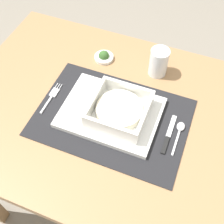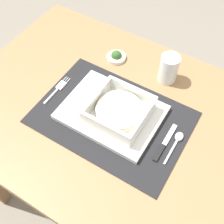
# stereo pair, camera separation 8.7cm
# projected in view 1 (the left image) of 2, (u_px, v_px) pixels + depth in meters

# --- Properties ---
(ground_plane) EXTENTS (6.00, 6.00, 0.00)m
(ground_plane) POSITION_uv_depth(u_px,v_px,m) (108.00, 191.00, 1.49)
(ground_plane) COLOR gray
(dining_table) EXTENTS (0.96, 0.71, 0.70)m
(dining_table) POSITION_uv_depth(u_px,v_px,m) (106.00, 128.00, 1.00)
(dining_table) COLOR #936D47
(dining_table) RESTS_ON ground
(placemat) EXTENTS (0.46, 0.32, 0.00)m
(placemat) POSITION_uv_depth(u_px,v_px,m) (112.00, 117.00, 0.89)
(placemat) COLOR black
(placemat) RESTS_ON dining_table
(serving_plate) EXTENTS (0.30, 0.22, 0.02)m
(serving_plate) POSITION_uv_depth(u_px,v_px,m) (111.00, 112.00, 0.89)
(serving_plate) COLOR white
(serving_plate) RESTS_ON placemat
(porridge_bowl) EXTENTS (0.17, 0.17, 0.05)m
(porridge_bowl) POSITION_uv_depth(u_px,v_px,m) (119.00, 110.00, 0.86)
(porridge_bowl) COLOR white
(porridge_bowl) RESTS_ON serving_plate
(fork) EXTENTS (0.02, 0.13, 0.00)m
(fork) POSITION_uv_depth(u_px,v_px,m) (52.00, 96.00, 0.94)
(fork) COLOR silver
(fork) RESTS_ON placemat
(spoon) EXTENTS (0.02, 0.12, 0.01)m
(spoon) POSITION_uv_depth(u_px,v_px,m) (180.00, 130.00, 0.86)
(spoon) COLOR silver
(spoon) RESTS_ON placemat
(butter_knife) EXTENTS (0.01, 0.14, 0.01)m
(butter_knife) POSITION_uv_depth(u_px,v_px,m) (168.00, 137.00, 0.85)
(butter_knife) COLOR black
(butter_knife) RESTS_ON placemat
(drinking_glass) EXTENTS (0.06, 0.06, 0.10)m
(drinking_glass) POSITION_uv_depth(u_px,v_px,m) (158.00, 63.00, 0.97)
(drinking_glass) COLOR white
(drinking_glass) RESTS_ON dining_table
(condiment_saucer) EXTENTS (0.07, 0.07, 0.04)m
(condiment_saucer) POSITION_uv_depth(u_px,v_px,m) (104.00, 57.00, 1.04)
(condiment_saucer) COLOR white
(condiment_saucer) RESTS_ON dining_table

